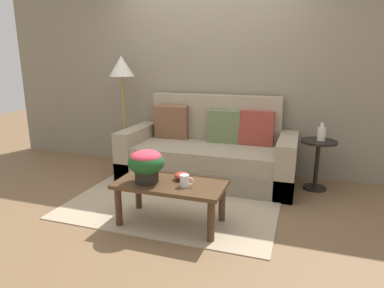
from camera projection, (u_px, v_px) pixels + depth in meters
name	position (u px, v px, depth m)	size (l,w,h in m)	color
ground_plane	(180.00, 197.00, 3.79)	(14.00, 14.00, 0.00)	brown
wall_back	(210.00, 71.00, 4.57)	(6.40, 0.12, 2.72)	gray
area_rug	(180.00, 197.00, 3.79)	(2.20, 1.88, 0.01)	tan
couch	(209.00, 154.00, 4.32)	(2.17, 0.94, 1.06)	gray
coffee_table	(171.00, 189.00, 3.09)	(1.01, 0.52, 0.41)	#442D1B
side_table	(318.00, 156.00, 3.93)	(0.41, 0.41, 0.60)	black
floor_lamp	(122.00, 75.00, 4.61)	(0.35, 0.35, 1.56)	olive
potted_plant	(146.00, 163.00, 3.04)	(0.33, 0.33, 0.30)	black
coffee_mug	(185.00, 181.00, 2.97)	(0.13, 0.08, 0.10)	white
snack_bowl	(182.00, 176.00, 3.14)	(0.15, 0.15, 0.07)	#B2382D
table_vase	(321.00, 133.00, 3.86)	(0.09, 0.09, 0.21)	silver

